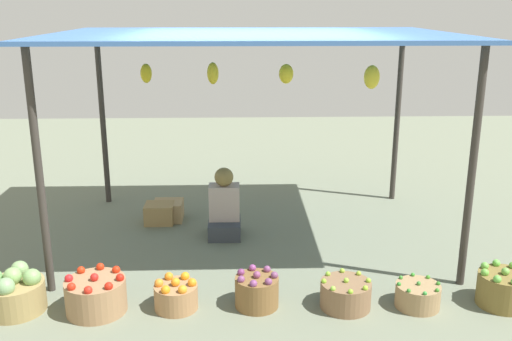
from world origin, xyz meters
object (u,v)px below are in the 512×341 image
object	(u,v)px
vendor_person	(224,210)
basket_green_apples	(503,289)
basket_limes	(346,294)
basket_oranges	(176,295)
wooden_crate_stacked_rear	(160,213)
basket_green_chilies	(418,295)
wooden_crate_near_vendor	(168,211)
basket_purple_onions	(257,291)
basket_cabbages	(15,293)
basket_red_tomatoes	(96,295)

from	to	relation	value
vendor_person	basket_green_apples	world-z (taller)	vendor_person
basket_limes	basket_green_apples	world-z (taller)	basket_green_apples
basket_oranges	wooden_crate_stacked_rear	size ratio (longest dim) A/B	1.10
basket_oranges	basket_green_chilies	distance (m)	2.08
wooden_crate_near_vendor	wooden_crate_stacked_rear	size ratio (longest dim) A/B	1.03
vendor_person	basket_purple_onions	world-z (taller)	vendor_person
basket_purple_onions	basket_green_apples	distance (m)	2.13
wooden_crate_stacked_rear	basket_purple_onions	bearing A→B (deg)	-61.41
basket_cabbages	basket_purple_onions	world-z (taller)	basket_cabbages
vendor_person	basket_limes	distance (m)	1.98
basket_limes	wooden_crate_near_vendor	world-z (taller)	basket_limes
basket_oranges	basket_limes	bearing A→B (deg)	-1.12
basket_green_apples	wooden_crate_near_vendor	world-z (taller)	basket_green_apples
basket_purple_onions	basket_red_tomatoes	bearing A→B (deg)	-178.24
basket_green_chilies	wooden_crate_stacked_rear	xyz separation A→B (m)	(-2.47, 2.06, 0.01)
basket_purple_onions	basket_limes	size ratio (longest dim) A/B	0.87
basket_red_tomatoes	basket_purple_onions	xyz separation A→B (m)	(1.36, 0.04, -0.01)
basket_green_apples	wooden_crate_stacked_rear	bearing A→B (deg)	147.52
basket_purple_onions	basket_green_apples	bearing A→B (deg)	-1.26
basket_oranges	wooden_crate_near_vendor	size ratio (longest dim) A/B	1.07
basket_green_apples	basket_oranges	bearing A→B (deg)	179.35
vendor_person	basket_green_chilies	distance (m)	2.38
basket_red_tomatoes	basket_green_apples	bearing A→B (deg)	-0.08
basket_limes	wooden_crate_near_vendor	bearing A→B (deg)	129.37
basket_cabbages	basket_oranges	distance (m)	1.36
basket_cabbages	wooden_crate_stacked_rear	bearing A→B (deg)	64.50
vendor_person	wooden_crate_near_vendor	size ratio (longest dim) A/B	2.24
basket_cabbages	basket_purple_onions	size ratio (longest dim) A/B	1.33
vendor_person	basket_green_apples	xyz separation A→B (m)	(2.44, -1.65, -0.15)
vendor_person	basket_oranges	size ratio (longest dim) A/B	2.09
basket_red_tomatoes	basket_green_apples	size ratio (longest dim) A/B	1.16
vendor_person	basket_green_chilies	size ratio (longest dim) A/B	2.04
basket_red_tomatoes	basket_purple_onions	distance (m)	1.36
basket_green_apples	basket_limes	bearing A→B (deg)	179.86
vendor_person	basket_cabbages	xyz separation A→B (m)	(-1.74, -1.62, -0.13)
basket_green_chilies	wooden_crate_stacked_rear	distance (m)	3.22
basket_red_tomatoes	wooden_crate_stacked_rear	distance (m)	2.06
basket_cabbages	wooden_crate_near_vendor	world-z (taller)	basket_cabbages
basket_limes	basket_green_chilies	size ratio (longest dim) A/B	1.14
basket_green_chilies	basket_purple_onions	bearing A→B (deg)	177.74
basket_oranges	basket_red_tomatoes	bearing A→B (deg)	-177.72
vendor_person	basket_red_tomatoes	distance (m)	1.96
basket_purple_onions	basket_green_apples	size ratio (longest dim) A/B	0.86
vendor_person	basket_green_chilies	xyz separation A→B (m)	(1.69, -1.66, -0.19)
basket_cabbages	wooden_crate_near_vendor	distance (m)	2.36
basket_red_tomatoes	wooden_crate_stacked_rear	world-z (taller)	basket_red_tomatoes
basket_purple_onions	wooden_crate_near_vendor	xyz separation A→B (m)	(-1.00, 2.10, -0.03)
basket_cabbages	basket_green_apples	size ratio (longest dim) A/B	1.14
basket_oranges	basket_purple_onions	bearing A→B (deg)	1.25
basket_cabbages	basket_limes	xyz separation A→B (m)	(2.81, -0.03, -0.05)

